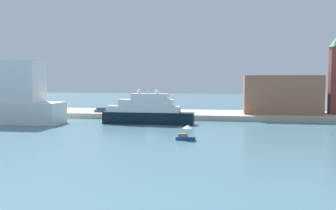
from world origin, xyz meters
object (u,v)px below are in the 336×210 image
(large_yacht, at_px, (147,112))
(mooring_bollard, at_px, (151,113))
(bell_tower, at_px, (336,72))
(person_figure, at_px, (118,110))
(parked_car, at_px, (102,110))
(harbor_building, at_px, (281,94))
(small_motorboat, at_px, (186,133))

(large_yacht, relative_size, mooring_bollard, 34.28)
(bell_tower, bearing_deg, mooring_bollard, -170.23)
(bell_tower, xyz_separation_m, person_figure, (-62.72, -7.81, -11.20))
(person_figure, distance_m, mooring_bollard, 10.41)
(large_yacht, distance_m, parked_car, 23.03)
(mooring_bollard, bearing_deg, person_figure, 173.32)
(large_yacht, distance_m, bell_tower, 55.90)
(harbor_building, bearing_deg, mooring_bollard, -165.22)
(harbor_building, bearing_deg, parked_car, -173.21)
(harbor_building, height_order, parked_car, harbor_building)
(bell_tower, bearing_deg, small_motorboat, -130.93)
(large_yacht, xyz_separation_m, harbor_building, (36.05, 21.12, 3.96))
(small_motorboat, relative_size, person_figure, 2.07)
(parked_car, xyz_separation_m, person_figure, (5.99, -2.27, 0.27))
(bell_tower, bearing_deg, harbor_building, 176.76)
(harbor_building, relative_size, mooring_bollard, 31.31)
(small_motorboat, bearing_deg, person_figure, 124.63)
(bell_tower, relative_size, person_figure, 12.48)
(bell_tower, bearing_deg, person_figure, -172.90)
(parked_car, bearing_deg, mooring_bollard, -12.02)
(person_figure, relative_size, mooring_bollard, 2.58)
(large_yacht, xyz_separation_m, small_motorboat, (13.12, -23.45, -1.81))
(small_motorboat, bearing_deg, bell_tower, 49.07)
(small_motorboat, bearing_deg, harbor_building, 62.78)
(harbor_building, xyz_separation_m, parked_car, (-53.72, -6.39, -5.04))
(bell_tower, height_order, parked_car, bell_tower)
(small_motorboat, relative_size, bell_tower, 0.17)
(small_motorboat, distance_m, harbor_building, 50.46)
(bell_tower, xyz_separation_m, mooring_bollard, (-52.40, -9.02, -11.69))
(large_yacht, relative_size, bell_tower, 1.06)
(person_figure, bearing_deg, large_yacht, -46.85)
(large_yacht, relative_size, parked_car, 5.51)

